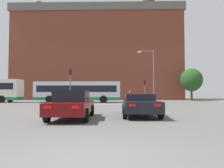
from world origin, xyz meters
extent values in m
plane|color=#605E5B|center=(0.00, 0.00, 0.00)|extent=(400.00, 400.00, 0.00)
cube|color=silver|center=(0.00, 21.82, 0.00)|extent=(7.87, 0.30, 0.01)
cube|color=gray|center=(0.00, 35.00, 0.01)|extent=(68.74, 2.50, 0.01)
cube|color=brown|center=(-3.61, 43.18, 8.76)|extent=(34.12, 11.72, 17.52)
cube|color=#5B5954|center=(-3.61, 43.18, 18.30)|extent=(34.81, 12.19, 1.57)
cube|color=brown|center=(-16.57, 42.31, 20.24)|extent=(0.90, 0.90, 2.30)
cube|color=brown|center=(-8.22, 44.08, 20.24)|extent=(0.90, 0.90, 2.30)
cube|color=brown|center=(0.47, 45.45, 20.24)|extent=(0.90, 0.90, 2.30)
cube|color=brown|center=(9.36, 43.03, 20.24)|extent=(0.90, 0.90, 2.30)
cylinder|color=brown|center=(7.54, 43.18, 21.09)|extent=(2.59, 2.59, 4.00)
cube|color=#600C0F|center=(-1.81, 6.89, 0.60)|extent=(1.94, 4.78, 0.57)
cube|color=black|center=(-1.81, 6.84, 1.18)|extent=(1.62, 2.17, 0.58)
cylinder|color=black|center=(-2.73, 8.34, 0.32)|extent=(0.24, 0.65, 0.64)
cylinder|color=black|center=(-0.97, 8.38, 0.32)|extent=(0.24, 0.65, 0.64)
cylinder|color=black|center=(-2.65, 5.40, 0.32)|extent=(0.24, 0.65, 0.64)
cylinder|color=black|center=(-0.90, 5.44, 0.32)|extent=(0.24, 0.65, 0.64)
cube|color=red|center=(-2.32, 4.49, 0.75)|extent=(0.32, 0.06, 0.12)
cube|color=red|center=(-1.19, 4.52, 0.75)|extent=(0.32, 0.06, 0.12)
cube|color=black|center=(1.84, 8.31, 0.61)|extent=(1.96, 4.87, 0.57)
cube|color=black|center=(1.85, 8.43, 1.08)|extent=(1.65, 1.48, 0.37)
cylinder|color=black|center=(0.95, 9.82, 0.32)|extent=(0.23, 0.64, 0.64)
cylinder|color=black|center=(2.77, 9.79, 0.32)|extent=(0.23, 0.64, 0.64)
cylinder|color=black|center=(0.91, 6.82, 0.32)|extent=(0.23, 0.64, 0.64)
cylinder|color=black|center=(2.73, 6.79, 0.32)|extent=(0.23, 0.64, 0.64)
cube|color=red|center=(1.22, 5.87, 0.75)|extent=(0.32, 0.05, 0.12)
cube|color=red|center=(2.40, 5.86, 0.75)|extent=(0.32, 0.05, 0.12)
cube|color=silver|center=(-5.05, 26.37, 1.64)|extent=(11.93, 2.51, 2.58)
cube|color=#1E7042|center=(-5.05, 26.37, 0.57)|extent=(11.95, 2.53, 0.44)
cube|color=black|center=(-5.05, 26.37, 1.93)|extent=(10.98, 2.54, 0.90)
cylinder|color=black|center=(-8.75, 25.16, 0.50)|extent=(1.00, 0.28, 1.00)
cylinder|color=black|center=(-8.75, 27.57, 0.50)|extent=(1.00, 0.28, 1.00)
cylinder|color=black|center=(-1.35, 25.16, 0.50)|extent=(1.00, 0.28, 1.00)
cylinder|color=black|center=(-1.35, 27.57, 0.50)|extent=(1.00, 0.28, 1.00)
cylinder|color=black|center=(-15.42, 25.30, 0.50)|extent=(1.00, 0.28, 1.00)
cylinder|color=black|center=(-15.42, 27.73, 0.50)|extent=(1.00, 0.28, 1.00)
cylinder|color=slate|center=(-5.33, 22.50, 1.80)|extent=(0.12, 0.12, 3.59)
cube|color=black|center=(-5.33, 22.50, 3.99)|extent=(0.26, 0.20, 0.80)
sphere|color=red|center=(-5.33, 22.37, 4.25)|extent=(0.17, 0.17, 0.17)
sphere|color=black|center=(-5.33, 22.37, 3.99)|extent=(0.17, 0.17, 0.17)
sphere|color=black|center=(-5.33, 22.37, 3.74)|extent=(0.17, 0.17, 0.17)
cylinder|color=slate|center=(5.35, 33.97, 1.42)|extent=(0.12, 0.12, 2.84)
cube|color=black|center=(5.35, 33.97, 3.24)|extent=(0.26, 0.20, 0.80)
sphere|color=red|center=(5.35, 33.84, 3.49)|extent=(0.17, 0.17, 0.17)
sphere|color=black|center=(5.35, 33.84, 3.24)|extent=(0.17, 0.17, 0.17)
sphere|color=black|center=(5.35, 33.84, 2.98)|extent=(0.17, 0.17, 0.17)
cylinder|color=slate|center=(4.98, 22.22, 3.31)|extent=(0.16, 0.16, 6.62)
cylinder|color=slate|center=(4.11, 22.22, 6.47)|extent=(1.74, 0.10, 0.10)
ellipsoid|color=#B2B2B7|center=(3.24, 22.22, 6.37)|extent=(0.50, 0.36, 0.22)
cylinder|color=brown|center=(-8.59, 35.08, 0.37)|extent=(0.13, 0.13, 0.75)
cylinder|color=brown|center=(-8.76, 35.10, 0.37)|extent=(0.13, 0.13, 0.75)
cube|color=#232328|center=(-8.67, 35.09, 1.05)|extent=(0.42, 0.26, 0.59)
sphere|color=tan|center=(-8.67, 35.09, 1.46)|extent=(0.22, 0.22, 0.22)
cylinder|color=#333851|center=(2.74, 34.94, 0.42)|extent=(0.13, 0.13, 0.84)
cylinder|color=#333851|center=(2.86, 35.07, 0.42)|extent=(0.13, 0.13, 0.84)
cube|color=#B21E23|center=(2.80, 35.01, 1.17)|extent=(0.43, 0.44, 0.66)
sphere|color=tan|center=(2.80, 35.01, 1.62)|extent=(0.25, 0.25, 0.25)
cylinder|color=#4C3823|center=(13.63, 34.36, 1.02)|extent=(0.36, 0.36, 2.04)
ellipsoid|color=#234C1E|center=(13.63, 34.36, 3.68)|extent=(3.85, 3.85, 4.04)
camera|label=1|loc=(0.52, -4.40, 1.31)|focal=35.00mm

